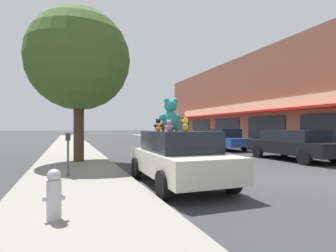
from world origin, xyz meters
TOP-DOWN VIEW (x-y plane):
  - ground_plane at (0.00, 0.00)m, footprint 260.00×260.00m
  - sidewalk_near at (-6.33, 0.00)m, footprint 2.98×90.00m
  - storefront_row at (14.46, 10.17)m, footprint 14.68×37.25m
  - plush_art_car at (-3.76, 0.43)m, footprint 1.99×4.04m
  - teddy_bear_giant at (-3.85, 0.82)m, footprint 0.71×0.45m
  - teddy_bear_brown at (-3.89, 1.32)m, footprint 0.22×0.14m
  - teddy_bear_green at (-3.60, 1.00)m, footprint 0.16×0.14m
  - teddy_bear_orange at (-4.34, 0.39)m, footprint 0.16×0.12m
  - teddy_bear_black at (-4.10, 1.16)m, footprint 0.27×0.18m
  - teddy_bear_yellow at (-3.88, -0.28)m, footprint 0.22×0.25m
  - teddy_bear_pink at (-4.20, 0.01)m, footprint 0.23×0.16m
  - parked_car_far_center at (3.53, 3.46)m, footprint 2.02×4.62m
  - parked_car_far_right at (3.53, 9.75)m, footprint 1.89×4.80m
  - street_tree at (-6.15, 5.59)m, footprint 4.30×4.30m
  - fire_hydrant at (-6.78, -1.68)m, footprint 0.33×0.22m
  - parking_meter at (-6.58, 2.11)m, footprint 0.14×0.10m

SIDE VIEW (x-z plane):
  - ground_plane at x=0.00m, z-range 0.00..0.00m
  - sidewalk_near at x=-6.33m, z-range 0.00..0.14m
  - fire_hydrant at x=-6.78m, z-range 0.14..0.93m
  - plush_art_car at x=-3.76m, z-range 0.04..1.51m
  - parked_car_far_center at x=3.53m, z-range 0.06..1.50m
  - parked_car_far_right at x=3.53m, z-range 0.04..1.52m
  - parking_meter at x=-6.58m, z-range 0.31..1.58m
  - teddy_bear_orange at x=-4.34m, z-range 1.47..1.68m
  - teddy_bear_green at x=-3.60m, z-range 1.46..1.69m
  - teddy_bear_brown at x=-3.89m, z-range 1.46..1.75m
  - teddy_bear_pink at x=-4.20m, z-range 1.46..1.76m
  - teddy_bear_yellow at x=-3.88m, z-range 1.46..1.81m
  - teddy_bear_black at x=-4.10m, z-range 1.46..1.83m
  - teddy_bear_giant at x=-3.85m, z-range 1.45..2.39m
  - storefront_row at x=14.46m, z-range 0.00..7.88m
  - street_tree at x=-6.15m, z-range 1.21..7.68m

